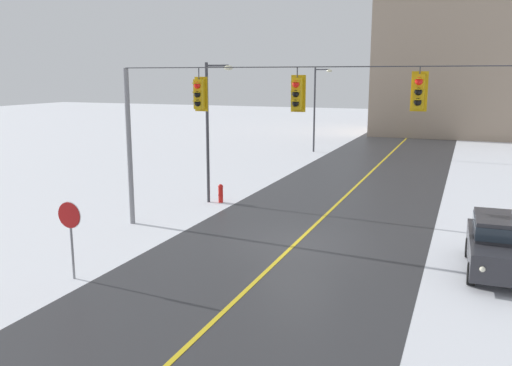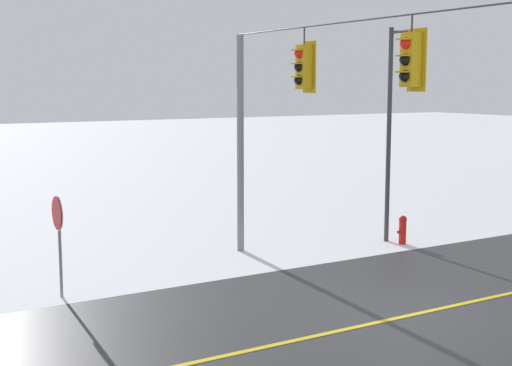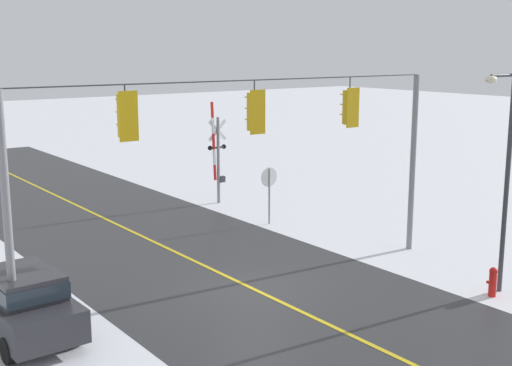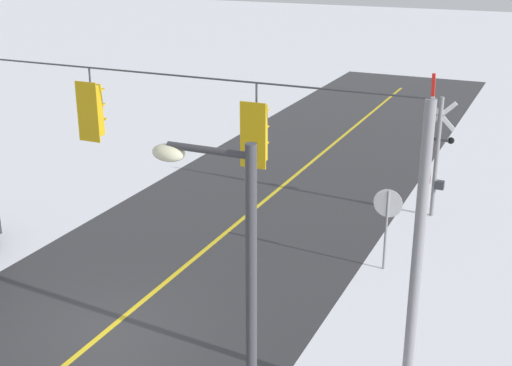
{
  "view_description": "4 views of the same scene",
  "coord_description": "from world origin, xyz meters",
  "px_view_note": "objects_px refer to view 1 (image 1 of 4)",
  "views": [
    {
      "loc": [
        5.49,
        -17.85,
        5.93
      ],
      "look_at": [
        -1.31,
        -0.7,
        2.23
      ],
      "focal_mm": 37.79,
      "sensor_mm": 36.0,
      "label": 1
    },
    {
      "loc": [
        10.83,
        -10.14,
        4.83
      ],
      "look_at": [
        -3.43,
        -1.61,
        2.53
      ],
      "focal_mm": 50.41,
      "sensor_mm": 36.0,
      "label": 2
    },
    {
      "loc": [
        11.38,
        15.54,
        7.07
      ],
      "look_at": [
        -1.53,
        -1.88,
        2.76
      ],
      "focal_mm": 47.48,
      "sensor_mm": 36.0,
      "label": 3
    },
    {
      "loc": [
        -8.94,
        11.31,
        8.72
      ],
      "look_at": [
        -2.8,
        -2.26,
        3.36
      ],
      "focal_mm": 48.11,
      "sensor_mm": 36.0,
      "label": 4
    }
  ],
  "objects_px": {
    "streetlamp_near": "(211,120)",
    "streetlamp_far": "(317,102)",
    "parked_car_charcoal": "(500,242)",
    "fire_hydrant": "(221,193)",
    "stop_sign": "(70,223)"
  },
  "relations": [
    {
      "from": "parked_car_charcoal",
      "to": "streetlamp_near",
      "type": "bearing_deg",
      "value": 157.26
    },
    {
      "from": "streetlamp_near",
      "to": "streetlamp_far",
      "type": "bearing_deg",
      "value": 90.0
    },
    {
      "from": "streetlamp_near",
      "to": "streetlamp_far",
      "type": "relative_size",
      "value": 1.0
    },
    {
      "from": "streetlamp_far",
      "to": "fire_hydrant",
      "type": "relative_size",
      "value": 7.39
    },
    {
      "from": "streetlamp_near",
      "to": "stop_sign",
      "type": "bearing_deg",
      "value": -87.31
    },
    {
      "from": "streetlamp_near",
      "to": "fire_hydrant",
      "type": "bearing_deg",
      "value": 21.68
    },
    {
      "from": "stop_sign",
      "to": "streetlamp_far",
      "type": "distance_m",
      "value": 28.86
    },
    {
      "from": "parked_car_charcoal",
      "to": "streetlamp_near",
      "type": "xyz_separation_m",
      "value": [
        -12.19,
        5.11,
        2.96
      ]
    },
    {
      "from": "stop_sign",
      "to": "fire_hydrant",
      "type": "bearing_deg",
      "value": 90.7
    },
    {
      "from": "parked_car_charcoal",
      "to": "streetlamp_far",
      "type": "xyz_separation_m",
      "value": [
        -12.19,
        23.56,
        2.96
      ]
    },
    {
      "from": "streetlamp_near",
      "to": "fire_hydrant",
      "type": "distance_m",
      "value": 3.47
    },
    {
      "from": "parked_car_charcoal",
      "to": "streetlamp_far",
      "type": "bearing_deg",
      "value": 117.37
    },
    {
      "from": "stop_sign",
      "to": "streetlamp_far",
      "type": "relative_size",
      "value": 0.36
    },
    {
      "from": "parked_car_charcoal",
      "to": "fire_hydrant",
      "type": "distance_m",
      "value": 12.96
    },
    {
      "from": "fire_hydrant",
      "to": "stop_sign",
      "type": "bearing_deg",
      "value": -89.3
    }
  ]
}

